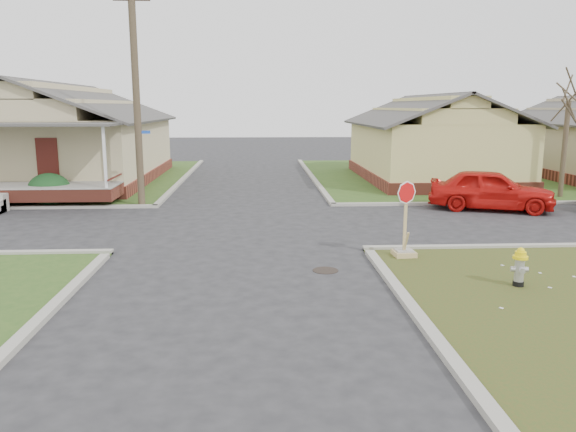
{
  "coord_description": "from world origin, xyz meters",
  "views": [
    {
      "loc": [
        0.56,
        -13.86,
        4.03
      ],
      "look_at": [
        1.34,
        1.0,
        1.1
      ],
      "focal_mm": 35.0,
      "sensor_mm": 36.0,
      "label": 1
    }
  ],
  "objects_px": {
    "fire_hydrant": "(520,265)",
    "utility_pole": "(136,89)",
    "stop_sign": "(404,240)",
    "red_sedan": "(491,190)"
  },
  "relations": [
    {
      "from": "fire_hydrant",
      "to": "stop_sign",
      "type": "xyz_separation_m",
      "value": [
        -1.91,
        2.66,
        -0.05
      ]
    },
    {
      "from": "utility_pole",
      "to": "red_sedan",
      "type": "bearing_deg",
      "value": -6.05
    },
    {
      "from": "fire_hydrant",
      "to": "red_sedan",
      "type": "relative_size",
      "value": 0.19
    },
    {
      "from": "fire_hydrant",
      "to": "utility_pole",
      "type": "bearing_deg",
      "value": 146.86
    },
    {
      "from": "utility_pole",
      "to": "stop_sign",
      "type": "height_order",
      "value": "utility_pole"
    },
    {
      "from": "fire_hydrant",
      "to": "stop_sign",
      "type": "distance_m",
      "value": 3.28
    },
    {
      "from": "fire_hydrant",
      "to": "stop_sign",
      "type": "relative_size",
      "value": 0.44
    },
    {
      "from": "red_sedan",
      "to": "utility_pole",
      "type": "bearing_deg",
      "value": 103.43
    },
    {
      "from": "utility_pole",
      "to": "stop_sign",
      "type": "bearing_deg",
      "value": -43.83
    },
    {
      "from": "red_sedan",
      "to": "stop_sign",
      "type": "bearing_deg",
      "value": 162.24
    }
  ]
}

